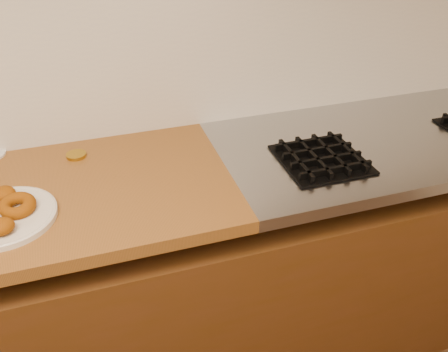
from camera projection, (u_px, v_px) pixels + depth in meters
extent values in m
cube|color=#C1AF90|center=(25.00, 4.00, 1.36)|extent=(4.00, 0.02, 2.70)
cube|color=#482611|center=(86.00, 312.00, 1.64)|extent=(3.60, 0.60, 0.77)
cube|color=#9EA0A5|center=(399.00, 138.00, 1.67)|extent=(1.30, 0.62, 0.04)
cube|color=beige|center=(37.00, 56.00, 1.44)|extent=(3.60, 0.02, 0.60)
cube|color=black|center=(321.00, 159.00, 1.50)|extent=(0.26, 0.26, 0.01)
cube|color=black|center=(296.00, 160.00, 1.47)|extent=(0.01, 0.24, 0.02)
cube|color=black|center=(336.00, 170.00, 1.42)|extent=(0.24, 0.01, 0.02)
cube|color=black|center=(313.00, 157.00, 1.49)|extent=(0.01, 0.24, 0.02)
cube|color=black|center=(326.00, 160.00, 1.47)|extent=(0.24, 0.01, 0.02)
cube|color=black|center=(330.00, 154.00, 1.50)|extent=(0.01, 0.24, 0.02)
cube|color=black|center=(317.00, 151.00, 1.52)|extent=(0.24, 0.01, 0.02)
cube|color=black|center=(347.00, 151.00, 1.52)|extent=(0.01, 0.24, 0.02)
cube|color=black|center=(309.00, 142.00, 1.56)|extent=(0.24, 0.01, 0.02)
cylinder|color=beige|center=(5.00, 217.00, 1.25)|extent=(0.27, 0.27, 0.02)
torus|color=#783601|center=(17.00, 205.00, 1.25)|extent=(0.10, 0.10, 0.04)
ellipsoid|color=#783601|center=(1.00, 226.00, 1.17)|extent=(0.07, 0.07, 0.04)
ellipsoid|color=#783601|center=(5.00, 193.00, 1.29)|extent=(0.08, 0.08, 0.04)
cylinder|color=#A78321|center=(76.00, 155.00, 1.52)|extent=(0.08, 0.08, 0.01)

